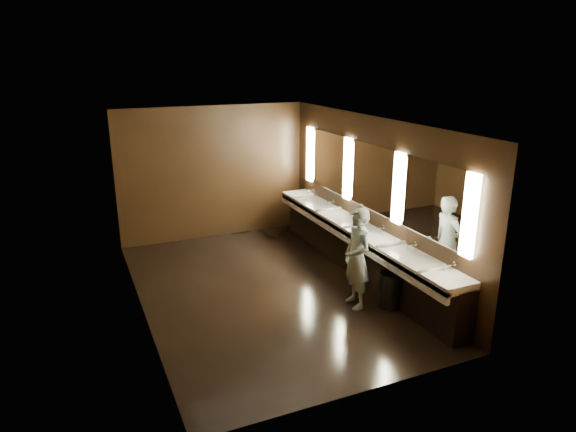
% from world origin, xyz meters
% --- Properties ---
extents(floor, '(6.00, 6.00, 0.00)m').
position_xyz_m(floor, '(0.00, 0.00, 0.00)').
color(floor, black).
rests_on(floor, ground).
extents(ceiling, '(4.00, 6.00, 0.02)m').
position_xyz_m(ceiling, '(0.00, 0.00, 2.80)').
color(ceiling, '#2D2D2B').
rests_on(ceiling, wall_back).
extents(wall_back, '(4.00, 0.02, 2.80)m').
position_xyz_m(wall_back, '(0.00, 3.00, 1.40)').
color(wall_back, black).
rests_on(wall_back, floor).
extents(wall_front, '(4.00, 0.02, 2.80)m').
position_xyz_m(wall_front, '(0.00, -3.00, 1.40)').
color(wall_front, black).
rests_on(wall_front, floor).
extents(wall_left, '(0.02, 6.00, 2.80)m').
position_xyz_m(wall_left, '(-2.00, 0.00, 1.40)').
color(wall_left, black).
rests_on(wall_left, floor).
extents(wall_right, '(0.02, 6.00, 2.80)m').
position_xyz_m(wall_right, '(2.00, 0.00, 1.40)').
color(wall_right, black).
rests_on(wall_right, floor).
extents(sink_counter, '(0.55, 5.40, 1.01)m').
position_xyz_m(sink_counter, '(1.79, 0.00, 0.50)').
color(sink_counter, black).
rests_on(sink_counter, floor).
extents(mirror_band, '(0.06, 5.03, 1.15)m').
position_xyz_m(mirror_band, '(1.98, -0.00, 1.75)').
color(mirror_band, '#FFF7CC').
rests_on(mirror_band, wall_right).
extents(person, '(0.41, 0.60, 1.59)m').
position_xyz_m(person, '(1.10, -1.07, 0.79)').
color(person, '#83B7C4').
rests_on(person, floor).
extents(trash_bin, '(0.47, 0.47, 0.56)m').
position_xyz_m(trash_bin, '(1.58, -1.32, 0.28)').
color(trash_bin, black).
rests_on(trash_bin, floor).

